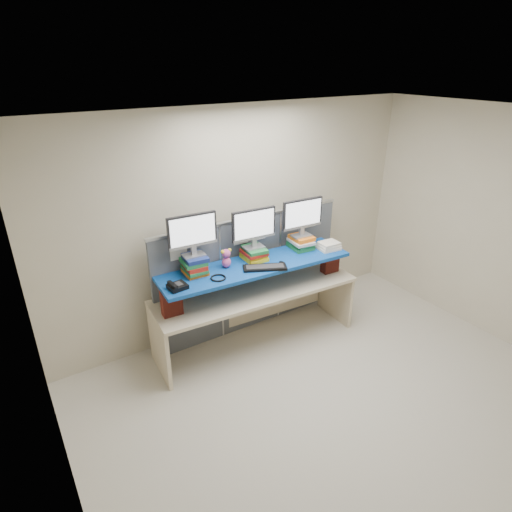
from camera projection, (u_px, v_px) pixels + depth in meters
room at (356, 287)px, 3.79m from camera, size 5.00×4.00×2.80m
cubicle_partition at (251, 273)px, 5.42m from camera, size 2.60×0.06×1.53m
desk at (256, 300)px, 5.14m from camera, size 2.52×0.89×0.75m
brick_pier_left at (171, 302)px, 4.52m from camera, size 0.22×0.13×0.29m
brick_pier_right at (330, 261)px, 5.43m from camera, size 0.22×0.13×0.29m
blue_board at (256, 265)px, 4.95m from camera, size 2.33×0.73×0.04m
book_stack_left at (194, 265)px, 4.67m from camera, size 0.28×0.32×0.21m
book_stack_center at (254, 253)px, 5.02m from camera, size 0.27×0.32×0.15m
book_stack_right at (301, 242)px, 5.31m from camera, size 0.29×0.34×0.17m
monitor_left at (192, 233)px, 4.52m from camera, size 0.54×0.17×0.47m
monitor_center at (254, 226)px, 4.87m from camera, size 0.54×0.17×0.47m
monitor_right at (302, 215)px, 5.16m from camera, size 0.54×0.17×0.47m
keyboard at (265, 267)px, 4.82m from camera, size 0.51×0.36×0.03m
mouse at (282, 263)px, 4.92m from camera, size 0.08×0.11×0.03m
desk_phone at (177, 286)px, 4.39m from camera, size 0.20×0.18×0.08m
headset at (218, 278)px, 4.60m from camera, size 0.21×0.21×0.02m
plush_toy at (226, 258)px, 4.81m from camera, size 0.13×0.10×0.22m
binder_stack at (329, 246)px, 5.30m from camera, size 0.27×0.23×0.09m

